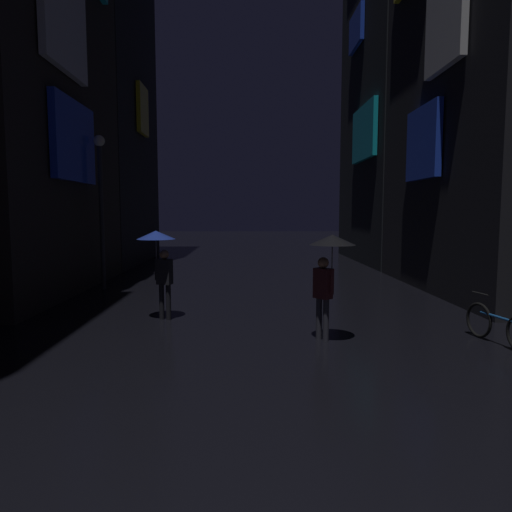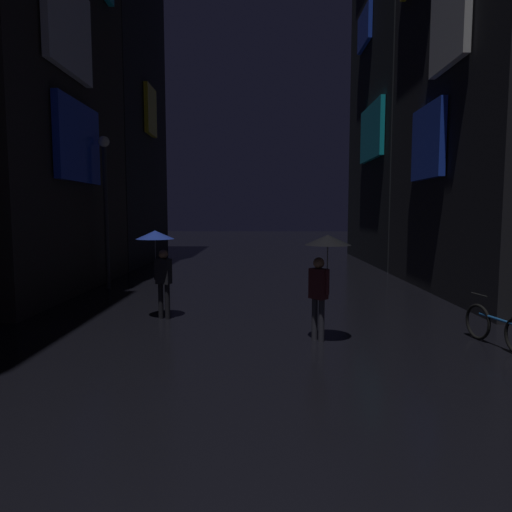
% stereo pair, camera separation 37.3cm
% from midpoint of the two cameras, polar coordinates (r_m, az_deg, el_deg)
% --- Properties ---
extents(building_left_far, '(4.25, 8.32, 23.98)m').
position_cam_midpoint_polar(building_left_far, '(26.30, -19.63, 26.24)').
color(building_left_far, '#232328').
rests_on(building_left_far, ground).
extents(building_right_far, '(4.25, 8.95, 22.50)m').
position_cam_midpoint_polar(building_right_far, '(26.36, 17.09, 24.54)').
color(building_right_far, black).
rests_on(building_right_far, ground).
extents(pedestrian_foreground_right_black, '(0.90, 0.90, 2.12)m').
position_cam_midpoint_polar(pedestrian_foreground_right_black, '(8.98, 7.97, -0.20)').
color(pedestrian_foreground_right_black, '#2D2D38').
rests_on(pedestrian_foreground_right_black, ground).
extents(pedestrian_midstreet_left_blue, '(0.90, 0.90, 2.12)m').
position_cam_midpoint_polar(pedestrian_midstreet_left_blue, '(11.01, -13.01, 0.76)').
color(pedestrian_midstreet_left_blue, black).
rests_on(pedestrian_midstreet_left_blue, ground).
extents(bicycle_parked_at_storefront, '(0.44, 1.79, 0.96)m').
position_cam_midpoint_polar(bicycle_parked_at_storefront, '(9.91, 27.20, -7.73)').
color(bicycle_parked_at_storefront, black).
rests_on(bicycle_parked_at_storefront, ground).
extents(streetlamp_left_far, '(0.36, 0.36, 5.03)m').
position_cam_midpoint_polar(streetlamp_left_far, '(15.90, -19.47, 7.46)').
color(streetlamp_left_far, '#2D2D33').
rests_on(streetlamp_left_far, ground).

